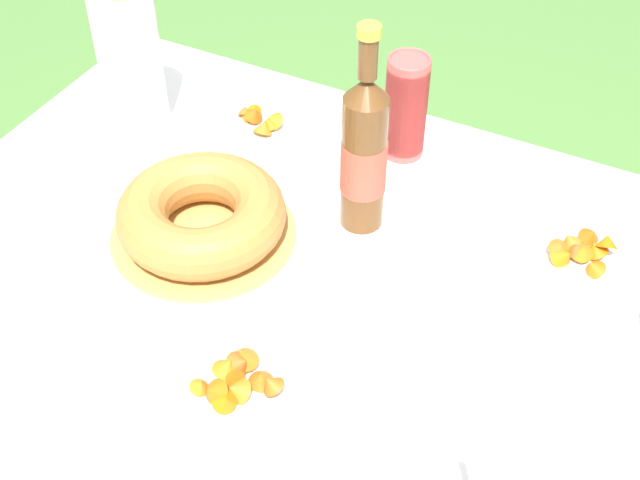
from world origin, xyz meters
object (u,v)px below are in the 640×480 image
at_px(cup_stack, 406,107).
at_px(snack_plate_far, 246,381).
at_px(bundt_cake, 202,216).
at_px(snack_plate_right, 251,121).
at_px(cider_bottle_amber, 364,153).
at_px(paper_towel_roll, 131,63).
at_px(snack_plate_near, 574,259).

distance_m(cup_stack, snack_plate_far, 0.57).
relative_size(bundt_cake, snack_plate_far, 1.31).
bearing_deg(snack_plate_right, cider_bottle_amber, -26.38).
xyz_separation_m(cup_stack, paper_towel_roll, (-0.46, -0.14, 0.03)).
height_order(snack_plate_near, snack_plate_right, snack_plate_near).
distance_m(snack_plate_near, snack_plate_right, 0.62).
height_order(cup_stack, snack_plate_right, cup_stack).
height_order(bundt_cake, cup_stack, cup_stack).
distance_m(cider_bottle_amber, snack_plate_near, 0.36).
bearing_deg(paper_towel_roll, cider_bottle_amber, -7.25).
xyz_separation_m(bundt_cake, snack_plate_far, (0.21, -0.23, -0.03)).
distance_m(snack_plate_right, paper_towel_roll, 0.23).
bearing_deg(bundt_cake, snack_plate_right, 105.46).
bearing_deg(cup_stack, snack_plate_right, -168.69).
distance_m(cup_stack, snack_plate_right, 0.29).
height_order(bundt_cake, snack_plate_near, bundt_cake).
xyz_separation_m(bundt_cake, cup_stack, (0.19, 0.34, 0.05)).
bearing_deg(cider_bottle_amber, cup_stack, 93.40).
bearing_deg(snack_plate_near, cider_bottle_amber, -170.61).
distance_m(bundt_cake, snack_plate_right, 0.30).
bearing_deg(cider_bottle_amber, snack_plate_far, -89.31).
xyz_separation_m(bundt_cake, snack_plate_near, (0.54, 0.20, -0.03)).
height_order(cup_stack, snack_plate_near, cup_stack).
bearing_deg(paper_towel_roll, snack_plate_right, 23.43).
relative_size(snack_plate_far, paper_towel_roll, 0.89).
height_order(snack_plate_near, snack_plate_far, same).
bearing_deg(paper_towel_roll, cup_stack, 16.43).
relative_size(cider_bottle_amber, snack_plate_right, 1.78).
bearing_deg(snack_plate_near, cup_stack, 157.53).
height_order(bundt_cake, snack_plate_far, bundt_cake).
bearing_deg(snack_plate_near, bundt_cake, -159.55).
xyz_separation_m(bundt_cake, snack_plate_right, (-0.08, 0.29, -0.03)).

